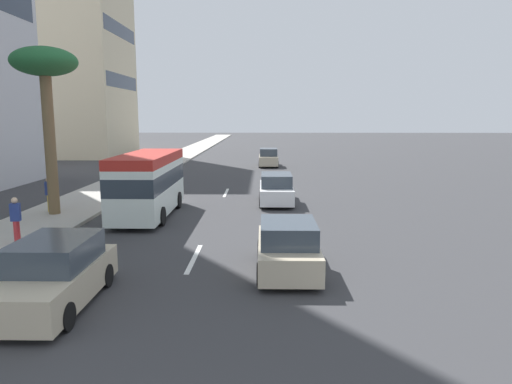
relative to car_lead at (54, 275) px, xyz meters
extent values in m
plane|color=#38383A|center=(23.71, -2.91, -0.79)|extent=(198.00, 198.00, 0.00)
cube|color=#B2ADA3|center=(23.71, 4.52, -0.71)|extent=(162.00, 3.76, 0.15)
cube|color=silver|center=(3.91, -2.91, -0.78)|extent=(3.20, 0.16, 0.01)
cube|color=silver|center=(17.44, -2.91, -0.78)|extent=(3.20, 0.16, 0.01)
cube|color=beige|center=(-0.06, 0.00, -0.20)|extent=(4.33, 1.86, 0.82)
cube|color=#38424C|center=(0.16, 0.00, 0.54)|extent=(2.38, 1.71, 0.67)
cylinder|color=black|center=(-1.40, -0.86, -0.47)|extent=(0.64, 0.22, 0.64)
cylinder|color=black|center=(1.28, -0.86, -0.47)|extent=(0.64, 0.22, 0.64)
cylinder|color=black|center=(1.28, 0.86, -0.47)|extent=(0.64, 0.22, 0.64)
cube|color=white|center=(14.11, -5.90, -0.21)|extent=(4.45, 1.75, 0.79)
cube|color=#38424C|center=(13.89, -5.90, 0.51)|extent=(2.45, 1.61, 0.65)
cylinder|color=black|center=(15.49, -5.10, -0.47)|extent=(0.64, 0.22, 0.64)
cylinder|color=black|center=(15.49, -6.71, -0.47)|extent=(0.64, 0.22, 0.64)
cylinder|color=black|center=(12.73, -5.10, -0.47)|extent=(0.64, 0.22, 0.64)
cylinder|color=black|center=(12.73, -6.71, -0.47)|extent=(0.64, 0.22, 0.64)
cube|color=beige|center=(2.71, -5.95, -0.22)|extent=(4.01, 1.77, 0.78)
cube|color=#38424C|center=(2.51, -5.95, 0.48)|extent=(2.21, 1.63, 0.63)
cylinder|color=black|center=(3.95, -5.14, -0.47)|extent=(0.64, 0.22, 0.64)
cylinder|color=black|center=(3.95, -6.77, -0.47)|extent=(0.64, 0.22, 0.64)
cylinder|color=black|center=(1.47, -5.14, -0.47)|extent=(0.64, 0.22, 0.64)
cylinder|color=black|center=(1.47, -6.77, -0.47)|extent=(0.64, 0.22, 0.64)
cube|color=silver|center=(10.57, 0.19, 0.59)|extent=(6.89, 2.11, 2.29)
cube|color=#B2261E|center=(10.57, 0.19, 1.96)|extent=(6.89, 2.11, 0.44)
cube|color=#28333D|center=(10.57, 0.19, 1.03)|extent=(6.90, 2.12, 0.76)
cylinder|color=black|center=(8.57, -0.81, -0.37)|extent=(0.84, 0.26, 0.84)
cylinder|color=black|center=(8.57, 1.19, -0.37)|extent=(0.84, 0.26, 0.84)
cylinder|color=black|center=(12.56, -0.81, -0.37)|extent=(0.84, 0.26, 0.84)
cylinder|color=black|center=(12.56, 1.19, -0.37)|extent=(0.84, 0.26, 0.84)
cube|color=beige|center=(32.98, -5.69, -0.19)|extent=(4.22, 1.73, 0.84)
cube|color=#38424C|center=(32.77, -5.69, 0.57)|extent=(2.32, 1.59, 0.68)
cylinder|color=black|center=(34.29, -4.89, -0.47)|extent=(0.64, 0.22, 0.64)
cylinder|color=black|center=(34.29, -6.48, -0.47)|extent=(0.64, 0.22, 0.64)
cylinder|color=black|center=(31.67, -4.89, -0.47)|extent=(0.64, 0.22, 0.64)
cylinder|color=black|center=(31.67, -6.48, -0.47)|extent=(0.64, 0.22, 0.64)
cylinder|color=gold|center=(10.78, 5.04, -0.24)|extent=(0.14, 0.14, 0.80)
cylinder|color=gold|center=(10.94, 5.04, -0.24)|extent=(0.14, 0.14, 0.80)
cube|color=navy|center=(10.86, 5.04, 0.48)|extent=(0.35, 0.39, 0.63)
sphere|color=tan|center=(10.86, 5.04, 0.91)|extent=(0.22, 0.22, 0.22)
cylinder|color=red|center=(5.16, 3.69, -0.23)|extent=(0.14, 0.14, 0.81)
cylinder|color=red|center=(5.32, 3.69, -0.23)|extent=(0.14, 0.14, 0.81)
cube|color=navy|center=(5.24, 3.69, 0.49)|extent=(0.26, 0.35, 0.64)
sphere|color=beige|center=(5.24, 3.69, 0.92)|extent=(0.22, 0.22, 0.22)
cylinder|color=brown|center=(10.38, 4.61, 2.62)|extent=(0.51, 0.51, 6.52)
ellipsoid|color=#236033|center=(10.38, 4.61, 6.31)|extent=(2.90, 2.90, 1.30)
cube|color=beige|center=(44.91, 18.04, 15.24)|extent=(12.72, 13.42, 32.05)
cube|color=#2D3847|center=(44.91, 11.36, 7.87)|extent=(11.70, 0.08, 1.60)
cube|color=#2D3847|center=(44.91, 11.36, 13.64)|extent=(11.70, 0.08, 1.60)
camera|label=1|loc=(-11.08, -5.21, 3.90)|focal=32.90mm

